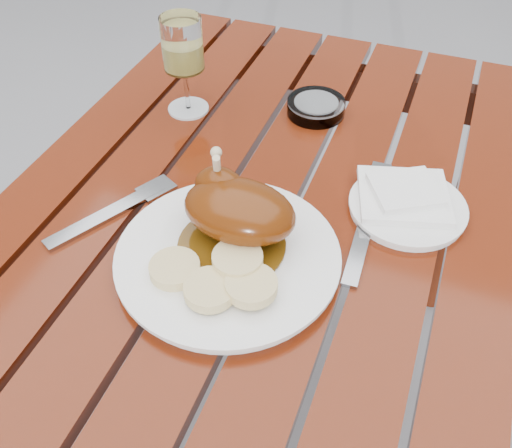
{
  "coord_description": "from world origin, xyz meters",
  "views": [
    {
      "loc": [
        0.24,
        -0.63,
        1.36
      ],
      "look_at": [
        0.02,
        -0.07,
        0.78
      ],
      "focal_mm": 40.0,
      "sensor_mm": 36.0,
      "label": 1
    }
  ],
  "objects_px": {
    "table": "(258,337)",
    "wine_glass": "(184,66)",
    "ashtray": "(316,107)",
    "dinner_plate": "(228,258)",
    "side_plate": "(407,208)"
  },
  "relations": [
    {
      "from": "ashtray",
      "to": "table",
      "type": "bearing_deg",
      "value": -92.79
    },
    {
      "from": "ashtray",
      "to": "wine_glass",
      "type": "bearing_deg",
      "value": -162.42
    },
    {
      "from": "table",
      "to": "wine_glass",
      "type": "xyz_separation_m",
      "value": [
        -0.22,
        0.2,
        0.47
      ]
    },
    {
      "from": "dinner_plate",
      "to": "ashtray",
      "type": "bearing_deg",
      "value": 88.81
    },
    {
      "from": "table",
      "to": "wine_glass",
      "type": "bearing_deg",
      "value": 137.2
    },
    {
      "from": "table",
      "to": "wine_glass",
      "type": "height_order",
      "value": "wine_glass"
    },
    {
      "from": "dinner_plate",
      "to": "side_plate",
      "type": "relative_size",
      "value": 1.75
    },
    {
      "from": "dinner_plate",
      "to": "wine_glass",
      "type": "distance_m",
      "value": 0.41
    },
    {
      "from": "table",
      "to": "dinner_plate",
      "type": "relative_size",
      "value": 3.74
    },
    {
      "from": "dinner_plate",
      "to": "wine_glass",
      "type": "relative_size",
      "value": 1.75
    },
    {
      "from": "wine_glass",
      "to": "side_plate",
      "type": "bearing_deg",
      "value": -17.3
    },
    {
      "from": "table",
      "to": "ashtray",
      "type": "distance_m",
      "value": 0.48
    },
    {
      "from": "dinner_plate",
      "to": "wine_glass",
      "type": "bearing_deg",
      "value": 123.61
    },
    {
      "from": "ashtray",
      "to": "dinner_plate",
      "type": "bearing_deg",
      "value": -91.19
    },
    {
      "from": "wine_glass",
      "to": "side_plate",
      "type": "relative_size",
      "value": 1.0
    }
  ]
}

